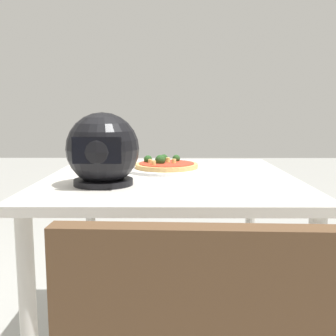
% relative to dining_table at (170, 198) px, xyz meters
% --- Properties ---
extents(dining_table, '(0.95, 1.04, 0.76)m').
position_rel_dining_table_xyz_m(dining_table, '(0.00, 0.00, 0.00)').
color(dining_table, beige).
rests_on(dining_table, ground).
extents(pizza_plate, '(0.34, 0.34, 0.01)m').
position_rel_dining_table_xyz_m(pizza_plate, '(0.02, -0.12, 0.10)').
color(pizza_plate, white).
rests_on(pizza_plate, dining_table).
extents(pizza, '(0.26, 0.26, 0.06)m').
position_rel_dining_table_xyz_m(pizza, '(0.02, -0.12, 0.12)').
color(pizza, tan).
rests_on(pizza, pizza_plate).
extents(motorcycle_helmet, '(0.25, 0.25, 0.25)m').
position_rel_dining_table_xyz_m(motorcycle_helmet, '(0.23, 0.20, 0.21)').
color(motorcycle_helmet, black).
rests_on(motorcycle_helmet, dining_table).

